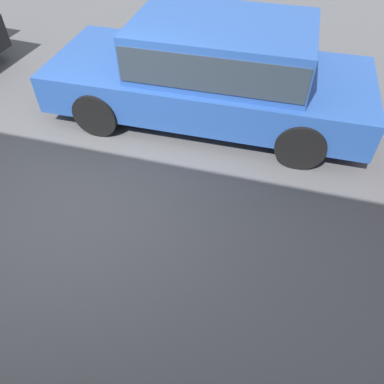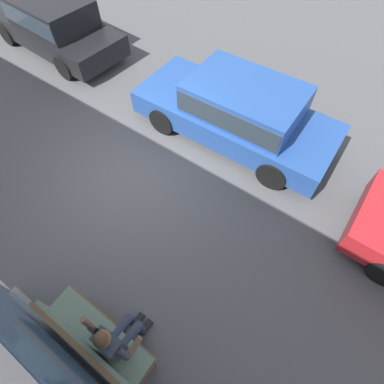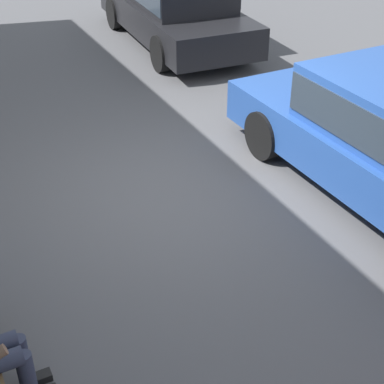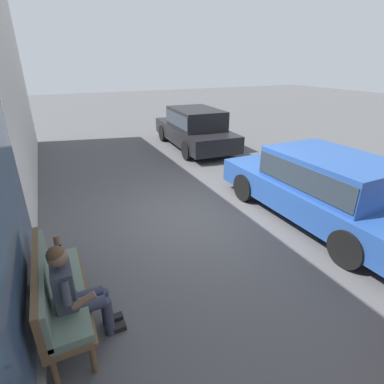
# 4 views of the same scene
# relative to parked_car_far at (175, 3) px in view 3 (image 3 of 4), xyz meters

# --- Properties ---
(ground_plane) EXTENTS (60.00, 60.00, 0.00)m
(ground_plane) POSITION_rel_parked_car_far_xyz_m (-5.32, 2.48, -0.83)
(ground_plane) COLOR #4C4C4F
(parked_car_far) EXTENTS (4.76, 2.09, 1.52)m
(parked_car_far) POSITION_rel_parked_car_far_xyz_m (0.00, 0.00, 0.00)
(parked_car_far) COLOR black
(parked_car_far) RESTS_ON ground_plane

